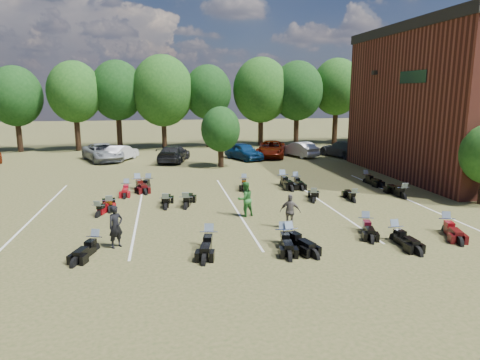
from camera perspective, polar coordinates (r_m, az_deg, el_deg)
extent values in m
plane|color=brown|center=(21.03, 8.63, -5.11)|extent=(160.00, 160.00, 0.00)
imported|color=#BAB9BE|center=(40.08, -15.59, 3.51)|extent=(3.03, 4.40, 1.37)
imported|color=gray|center=(40.22, -17.83, 3.54)|extent=(4.57, 6.16, 1.55)
imported|color=black|center=(38.21, -8.83, 3.50)|extent=(3.36, 5.46, 1.48)
imported|color=navy|center=(39.12, 0.51, 3.85)|extent=(3.46, 4.80, 1.52)
imported|color=beige|center=(41.35, 7.90, 4.10)|extent=(2.94, 4.61, 1.44)
imported|color=#551104|center=(40.73, 4.17, 4.14)|extent=(4.16, 6.04, 1.53)
imported|color=#37383C|center=(41.82, 13.57, 4.05)|extent=(3.65, 5.77, 1.56)
imported|color=black|center=(17.49, -16.24, -5.98)|extent=(0.74, 0.70, 1.70)
imported|color=#296F2A|center=(21.00, 0.70, -2.56)|extent=(1.02, 0.91, 1.73)
imported|color=#5C544F|center=(19.27, 6.71, -4.19)|extent=(0.99, 0.68, 1.56)
cube|color=black|center=(34.95, 17.49, 13.50)|extent=(0.30, 0.40, 0.30)
cube|color=black|center=(30.64, 22.04, 12.62)|extent=(0.06, 3.00, 0.80)
cylinder|color=black|center=(50.31, -26.93, 5.79)|extent=(0.58, 0.58, 4.08)
ellipsoid|color=#1E4C19|center=(50.16, -27.38, 10.67)|extent=(6.00, 6.00, 6.90)
cylinder|color=black|center=(49.11, -21.31, 6.14)|extent=(0.58, 0.58, 4.08)
ellipsoid|color=#1E4C19|center=(48.96, -21.68, 11.14)|extent=(6.00, 6.00, 6.90)
cylinder|color=black|center=(48.41, -15.46, 6.44)|extent=(0.57, 0.58, 4.08)
ellipsoid|color=#1E4C19|center=(48.25, -15.74, 11.52)|extent=(6.00, 6.00, 6.90)
cylinder|color=black|center=(48.21, -9.50, 6.68)|extent=(0.57, 0.58, 4.08)
ellipsoid|color=#1E4C19|center=(48.06, -9.67, 11.78)|extent=(6.00, 6.00, 6.90)
cylinder|color=black|center=(48.54, -3.55, 6.84)|extent=(0.58, 0.58, 4.08)
ellipsoid|color=#1E4C19|center=(48.38, -3.62, 11.92)|extent=(6.00, 6.00, 6.90)
cylinder|color=black|center=(49.37, 2.26, 6.93)|extent=(0.57, 0.58, 4.08)
ellipsoid|color=#1E4C19|center=(49.21, 2.30, 11.92)|extent=(6.00, 6.00, 6.90)
cylinder|color=black|center=(50.68, 7.83, 6.96)|extent=(0.57, 0.58, 4.08)
ellipsoid|color=#1E4C19|center=(50.53, 7.97, 11.81)|extent=(6.00, 6.00, 6.90)
cylinder|color=black|center=(52.44, 13.08, 6.92)|extent=(0.57, 0.58, 4.08)
ellipsoid|color=#1E4C19|center=(52.29, 13.29, 11.61)|extent=(6.00, 6.00, 6.90)
cylinder|color=black|center=(54.60, 17.94, 6.83)|extent=(0.58, 0.58, 4.08)
ellipsoid|color=#1E4C19|center=(54.46, 18.22, 11.33)|extent=(6.00, 6.00, 6.90)
cylinder|color=black|center=(57.12, 22.40, 6.70)|extent=(0.58, 0.58, 4.08)
ellipsoid|color=#1E4C19|center=(56.98, 22.74, 11.00)|extent=(6.00, 6.00, 6.90)
cylinder|color=black|center=(35.22, -2.57, 3.30)|extent=(0.24, 0.24, 1.90)
sphere|color=#1E4C19|center=(34.98, -2.60, 6.79)|extent=(3.20, 3.20, 3.20)
cube|color=silver|center=(23.71, -25.51, -4.20)|extent=(0.10, 14.00, 0.01)
cube|color=silver|center=(22.88, -13.33, -3.91)|extent=(0.10, 14.00, 0.01)
cube|color=silver|center=(23.13, -0.85, -3.43)|extent=(0.10, 14.00, 0.01)
cube|color=silver|center=(24.42, 10.82, -2.84)|extent=(0.10, 14.00, 0.01)
cube|color=silver|center=(26.60, 20.94, -2.22)|extent=(0.10, 14.00, 0.01)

